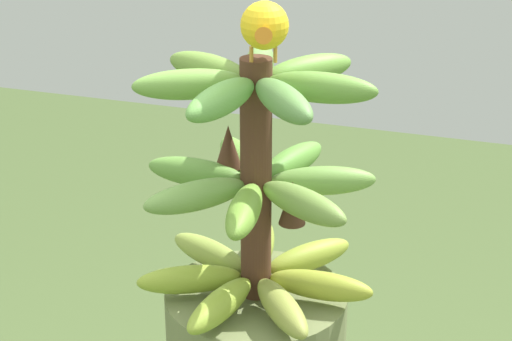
% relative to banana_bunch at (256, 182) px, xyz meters
% --- Properties ---
extents(banana_bunch, '(0.33, 0.33, 0.34)m').
position_rel_banana_bunch_xyz_m(banana_bunch, '(0.00, 0.00, 0.00)').
color(banana_bunch, '#4C2D1E').
rests_on(banana_bunch, banana_tree).
extents(perched_bird, '(0.08, 0.19, 0.08)m').
position_rel_banana_bunch_xyz_m(perched_bird, '(0.02, -0.03, 0.22)').
color(perched_bird, '#C68933').
rests_on(perched_bird, banana_bunch).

